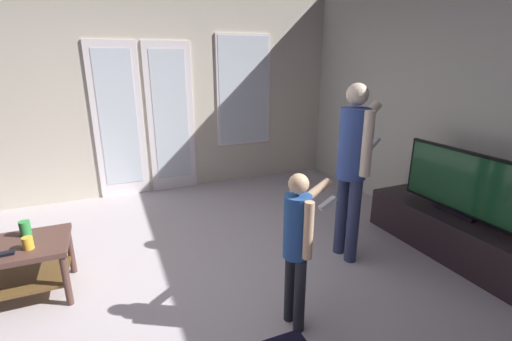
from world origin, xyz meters
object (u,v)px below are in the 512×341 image
object	(u,v)px
person_adult	(353,158)
cup_by_laptop	(28,243)
coffee_table	(0,263)
cup_near_edge	(25,229)
person_child	(298,238)
tv_stand	(451,233)
tv_remote_black	(0,255)
flat_screen_tv	(460,183)

from	to	relation	value
person_adult	cup_by_laptop	distance (m)	2.62
coffee_table	cup_near_edge	size ratio (longest dim) A/B	7.92
person_child	tv_stand	bearing A→B (deg)	8.46
cup_near_edge	tv_remote_black	size ratio (longest dim) A/B	0.70
tv_stand	person_adult	size ratio (longest dim) A/B	1.03
cup_by_laptop	tv_remote_black	distance (m)	0.18
coffee_table	person_adult	xyz separation A→B (m)	(2.77, -0.47, 0.62)
tv_stand	tv_remote_black	xyz separation A→B (m)	(-3.67, 0.66, 0.26)
tv_stand	person_adult	bearing A→B (deg)	160.47
flat_screen_tv	cup_by_laptop	size ratio (longest dim) A/B	12.31
cup_by_laptop	cup_near_edge	bearing A→B (deg)	102.08
person_adult	cup_by_laptop	xyz separation A→B (m)	(-2.55, 0.37, -0.46)
person_child	cup_by_laptop	bearing A→B (deg)	149.77
flat_screen_tv	tv_remote_black	distance (m)	3.73
coffee_table	person_adult	bearing A→B (deg)	-9.60
tv_stand	tv_remote_black	world-z (taller)	tv_remote_black
flat_screen_tv	cup_by_laptop	xyz separation A→B (m)	(-3.50, 0.70, -0.21)
coffee_table	tv_stand	distance (m)	3.81
person_adult	cup_near_edge	distance (m)	2.71
flat_screen_tv	person_adult	distance (m)	1.03
tv_stand	flat_screen_tv	world-z (taller)	flat_screen_tv
person_adult	person_child	size ratio (longest dim) A/B	1.44
flat_screen_tv	person_adult	world-z (taller)	person_adult
cup_near_edge	tv_stand	bearing A→B (deg)	-14.96
person_adult	coffee_table	bearing A→B (deg)	170.40
person_child	tv_remote_black	bearing A→B (deg)	153.08
tv_stand	flat_screen_tv	bearing A→B (deg)	114.44
coffee_table	cup_by_laptop	bearing A→B (deg)	-24.40
person_child	person_adult	bearing A→B (deg)	34.72
flat_screen_tv	person_child	xyz separation A→B (m)	(-1.82, -0.28, -0.04)
flat_screen_tv	tv_remote_black	world-z (taller)	flat_screen_tv
cup_near_edge	cup_by_laptop	distance (m)	0.25
tv_stand	cup_near_edge	distance (m)	3.69
person_child	cup_by_laptop	xyz separation A→B (m)	(-1.68, 0.98, -0.17)
coffee_table	flat_screen_tv	distance (m)	3.82
flat_screen_tv	person_child	bearing A→B (deg)	-171.41
coffee_table	person_adult	distance (m)	2.88
tv_remote_black	person_child	bearing A→B (deg)	-30.67
tv_stand	cup_by_laptop	distance (m)	3.58
person_adult	tv_remote_black	world-z (taller)	person_adult
flat_screen_tv	person_adult	size ratio (longest dim) A/B	0.71
coffee_table	flat_screen_tv	xyz separation A→B (m)	(3.72, -0.80, 0.38)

